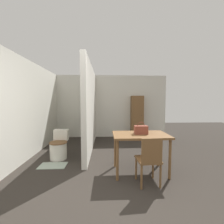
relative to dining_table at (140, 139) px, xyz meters
name	(u,v)px	position (x,y,z in m)	size (l,w,h in m)	color
ground_plane	(108,209)	(-0.67, -1.02, -0.70)	(16.00, 16.00, 0.00)	#2D2823
wall_back	(106,106)	(-0.67, 3.18, 0.55)	(4.92, 0.12, 2.50)	silver
wall_left	(29,109)	(-2.69, 1.05, 0.55)	(0.12, 5.14, 2.50)	silver
partition_wall	(90,108)	(-1.16, 1.64, 0.55)	(0.12, 2.97, 2.50)	silver
dining_table	(140,139)	(0.00, 0.00, 0.00)	(1.10, 0.71, 0.80)	brown
wooden_chair	(149,159)	(0.04, -0.48, -0.23)	(0.41, 0.41, 0.86)	brown
toilet	(59,147)	(-1.90, 0.87, -0.41)	(0.44, 0.58, 0.70)	silver
handbag	(141,130)	(0.01, 0.00, 0.18)	(0.26, 0.15, 0.24)	brown
wooden_cabinet	(137,117)	(0.56, 2.92, 0.14)	(0.46, 0.39, 1.67)	brown
bath_mat	(53,166)	(-1.90, 0.39, -0.69)	(0.60, 0.36, 0.01)	#99A899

